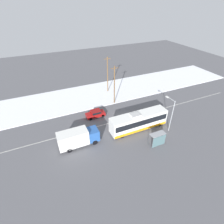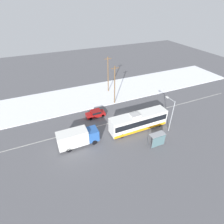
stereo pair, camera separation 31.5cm
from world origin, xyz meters
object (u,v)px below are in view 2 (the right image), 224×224
Objects in this scene: box_truck at (77,137)px; bus_shelter at (158,138)px; pedestrian_at_stop at (157,136)px; city_bus at (138,121)px; sedan_car at (96,113)px; utility_pole_snowlot at (108,74)px; streetlamp at (171,111)px; utility_pole_roadside at (115,85)px.

box_truck is 2.57× the size of bus_shelter.
box_truck reaches higher than pedestrian_at_stop.
city_bus reaches higher than pedestrian_at_stop.
city_bus is 11.97m from box_truck.
bus_shelter is at bearing -83.76° from city_bus.
bus_shelter is (0.59, -5.43, -0.09)m from city_bus.
sedan_car is 0.43× the size of utility_pole_snowlot.
streetlamp is at bearing 32.72° from bus_shelter.
utility_pole_roadside is 6.53m from utility_pole_snowlot.
box_truck is 1.06× the size of streetlamp.
utility_pole_roadside is (-5.27, 13.25, 0.62)m from streetlamp.
pedestrian_at_stop is 0.61× the size of bus_shelter.
bus_shelter is at bearing -87.27° from utility_pole_roadside.
box_truck is 13.80m from bus_shelter.
utility_pole_snowlot reaches higher than streetlamp.
city_bus is 6.20m from streetlamp.
box_truck is at bearing -138.51° from utility_pole_roadside.
utility_pole_roadside reaches higher than pedestrian_at_stop.
streetlamp reaches higher than sedan_car.
streetlamp reaches higher than bus_shelter.
utility_pole_roadside is at bearing 90.94° from city_bus.
streetlamp is (4.50, 2.89, 2.56)m from bus_shelter.
city_bus is 17.46m from utility_pole_snowlot.
pedestrian_at_stop is 21.77m from utility_pole_snowlot.
pedestrian_at_stop is at bearing -154.79° from streetlamp.
city_bus is 6.88× the size of pedestrian_at_stop.
box_truck is at bearing 178.65° from city_bus.
city_bus is 9.61m from sedan_car.
city_bus is at bearing 130.76° from sedan_car.
pedestrian_at_stop is (13.41, -4.54, -0.72)m from box_truck.
utility_pole_roadside reaches higher than sedan_car.
city_bus reaches higher than bus_shelter.
bus_shelter is at bearing -90.71° from utility_pole_snowlot.
bus_shelter is (6.84, -12.68, 0.85)m from sedan_car.
city_bus is at bearing -92.92° from utility_pole_snowlot.
utility_pole_snowlot is at bearing 87.08° from city_bus.
box_truck reaches higher than sedan_car.
utility_pole_roadside is (6.07, 3.46, 4.03)m from sedan_car.
pedestrian_at_stop is (7.70, -11.50, 0.21)m from sedan_car.
bus_shelter is 0.29× the size of utility_pole_snowlot.
box_truck is 1.73× the size of sedan_car.
pedestrian_at_stop is 5.15m from streetlamp.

